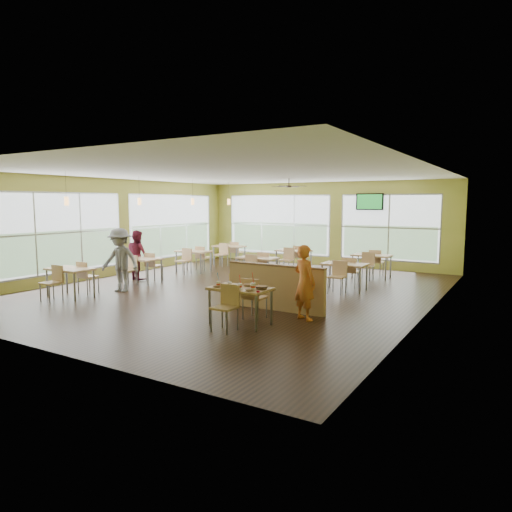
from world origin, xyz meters
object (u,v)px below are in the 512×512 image
object	(u,v)px
half_wall_divider	(276,287)
food_basket	(261,287)
main_table	(240,293)
man_plaid	(305,282)

from	to	relation	value
half_wall_divider	food_basket	world-z (taller)	half_wall_divider
main_table	food_basket	size ratio (longest dim) A/B	5.85
main_table	food_basket	xyz separation A→B (m)	(0.44, 0.08, 0.15)
main_table	half_wall_divider	distance (m)	1.45
half_wall_divider	food_basket	size ratio (longest dim) A/B	9.23
main_table	man_plaid	distance (m)	1.38
main_table	food_basket	world-z (taller)	main_table
man_plaid	food_basket	world-z (taller)	man_plaid
food_basket	main_table	bearing A→B (deg)	-170.11
half_wall_divider	man_plaid	distance (m)	1.05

